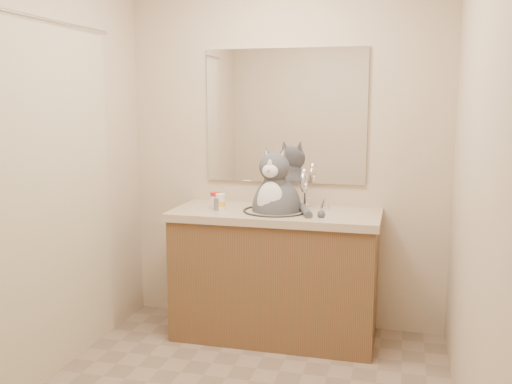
# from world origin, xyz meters

# --- Properties ---
(room) EXTENTS (2.22, 2.52, 2.42)m
(room) POSITION_xyz_m (0.00, 0.00, 1.20)
(room) COLOR gray
(room) RESTS_ON ground
(vanity) EXTENTS (1.34, 0.59, 1.12)m
(vanity) POSITION_xyz_m (0.00, 0.96, 0.44)
(vanity) COLOR brown
(vanity) RESTS_ON ground
(mirror) EXTENTS (1.10, 0.02, 0.90)m
(mirror) POSITION_xyz_m (0.00, 1.24, 1.45)
(mirror) COLOR white
(mirror) RESTS_ON room
(shower_curtain) EXTENTS (0.02, 1.30, 1.93)m
(shower_curtain) POSITION_xyz_m (-1.05, 0.10, 1.03)
(shower_curtain) COLOR #C5B695
(shower_curtain) RESTS_ON ground
(cat) EXTENTS (0.45, 0.41, 0.63)m
(cat) POSITION_xyz_m (0.00, 0.96, 0.89)
(cat) COLOR #48484D
(cat) RESTS_ON vanity
(pill_bottle_redcap) EXTENTS (0.06, 0.06, 0.11)m
(pill_bottle_redcap) POSITION_xyz_m (-0.41, 0.95, 0.90)
(pill_bottle_redcap) COLOR white
(pill_bottle_redcap) RESTS_ON vanity
(pill_bottle_orange) EXTENTS (0.08, 0.08, 0.11)m
(pill_bottle_orange) POSITION_xyz_m (-0.35, 0.90, 0.90)
(pill_bottle_orange) COLOR white
(pill_bottle_orange) RESTS_ON vanity
(grey_canister) EXTENTS (0.05, 0.05, 0.08)m
(grey_canister) POSITION_xyz_m (-0.37, 0.89, 0.89)
(grey_canister) COLOR gray
(grey_canister) RESTS_ON vanity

